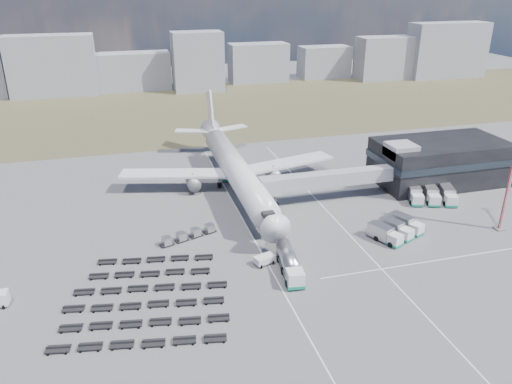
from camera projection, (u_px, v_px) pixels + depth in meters
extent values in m
plane|color=#565659|center=(276.00, 258.00, 86.96)|extent=(420.00, 420.00, 0.00)
cube|color=brown|center=(187.00, 110.00, 184.37)|extent=(420.00, 90.00, 0.01)
cube|color=silver|center=(258.00, 246.00, 90.90)|extent=(0.25, 110.00, 0.01)
cube|color=silver|center=(348.00, 234.00, 95.27)|extent=(0.25, 110.00, 0.01)
cube|color=silver|center=(429.00, 262.00, 85.94)|extent=(40.00, 0.25, 0.01)
cube|color=black|center=(440.00, 162.00, 117.88)|extent=(30.00, 16.00, 10.00)
cube|color=#262D38|center=(441.00, 157.00, 117.40)|extent=(30.40, 16.40, 1.60)
cube|color=#939399|center=(401.00, 150.00, 111.41)|extent=(6.00, 6.00, 3.00)
cube|color=#939399|center=(328.00, 179.00, 107.48)|extent=(29.80, 3.00, 3.00)
cube|color=#939399|center=(270.00, 186.00, 103.79)|extent=(4.00, 3.60, 3.40)
cylinder|color=slate|center=(276.00, 196.00, 105.61)|extent=(0.70, 0.70, 5.10)
cylinder|color=black|center=(275.00, 205.00, 106.44)|extent=(1.40, 0.90, 1.40)
cylinder|color=silver|center=(237.00, 171.00, 111.43)|extent=(5.60, 48.00, 5.60)
cone|color=silver|center=(271.00, 222.00, 87.96)|extent=(5.60, 5.00, 5.60)
cone|color=silver|center=(213.00, 133.00, 135.90)|extent=(5.60, 8.00, 5.60)
cube|color=black|center=(268.00, 214.00, 89.41)|extent=(2.20, 2.00, 0.80)
cube|color=silver|center=(176.00, 174.00, 113.18)|extent=(25.59, 11.38, 0.50)
cube|color=silver|center=(285.00, 163.00, 119.48)|extent=(25.59, 11.38, 0.50)
cylinder|color=slate|center=(193.00, 182.00, 112.93)|extent=(3.00, 5.00, 3.00)
cylinder|color=slate|center=(273.00, 174.00, 117.54)|extent=(3.00, 5.00, 3.00)
cube|color=silver|center=(192.00, 131.00, 136.18)|extent=(9.49, 5.63, 0.35)
cube|color=silver|center=(231.00, 128.00, 138.85)|extent=(9.49, 5.63, 0.35)
cube|color=silver|center=(210.00, 110.00, 136.30)|extent=(0.50, 9.06, 11.45)
cylinder|color=slate|center=(262.00, 229.00, 94.44)|extent=(0.50, 0.50, 2.50)
cylinder|color=slate|center=(220.00, 182.00, 115.80)|extent=(0.60, 0.60, 2.50)
cylinder|color=slate|center=(246.00, 180.00, 117.35)|extent=(0.60, 0.60, 2.50)
cylinder|color=black|center=(262.00, 232.00, 94.73)|extent=(0.50, 1.20, 1.20)
cube|color=gray|center=(52.00, 66.00, 201.91)|extent=(34.00, 12.00, 24.15)
cube|color=gray|center=(119.00, 72.00, 212.59)|extent=(42.75, 12.00, 15.76)
cube|color=gray|center=(198.00, 62.00, 210.80)|extent=(20.97, 12.00, 24.46)
cube|color=gray|center=(258.00, 63.00, 231.24)|extent=(26.71, 12.00, 17.27)
cube|color=gray|center=(324.00, 62.00, 240.93)|extent=(23.81, 12.00, 14.74)
cube|color=gray|center=(398.00, 58.00, 237.73)|extent=(40.90, 12.00, 19.64)
cube|color=gray|center=(447.00, 50.00, 239.51)|extent=(38.07, 12.00, 25.57)
cube|color=silver|center=(295.00, 278.00, 78.33)|extent=(2.98, 2.98, 2.56)
cube|color=#167D65|center=(295.00, 284.00, 78.72)|extent=(3.11, 3.11, 0.56)
cylinder|color=#AFAFB4|center=(288.00, 258.00, 83.08)|extent=(3.80, 8.62, 2.78)
cube|color=slate|center=(288.00, 264.00, 83.59)|extent=(3.69, 8.61, 0.39)
cylinder|color=black|center=(290.00, 271.00, 82.18)|extent=(3.02, 1.58, 1.22)
cube|color=silver|center=(264.00, 260.00, 84.97)|extent=(3.87, 2.89, 1.53)
cube|color=silver|center=(229.00, 171.00, 121.16)|extent=(4.69, 7.20, 3.12)
cube|color=#167D65|center=(229.00, 176.00, 121.66)|extent=(4.84, 7.34, 0.50)
cube|color=silver|center=(395.00, 240.00, 90.48)|extent=(2.92, 2.87, 2.14)
cube|color=#167D65|center=(395.00, 244.00, 90.81)|extent=(3.05, 3.00, 0.44)
cube|color=#AFAFB4|center=(380.00, 231.00, 92.74)|extent=(3.96, 5.04, 2.53)
cube|color=silver|center=(406.00, 234.00, 92.42)|extent=(2.92, 2.87, 2.14)
cube|color=#167D65|center=(406.00, 238.00, 92.74)|extent=(3.05, 3.00, 0.44)
cube|color=#AFAFB4|center=(391.00, 226.00, 94.67)|extent=(3.96, 5.04, 2.53)
cube|color=silver|center=(416.00, 229.00, 94.35)|extent=(2.92, 2.87, 2.14)
cube|color=#167D65|center=(416.00, 233.00, 94.68)|extent=(3.05, 3.00, 0.44)
cube|color=#AFAFB4|center=(402.00, 221.00, 96.61)|extent=(3.96, 5.04, 2.53)
cube|color=silver|center=(417.00, 200.00, 106.52)|extent=(3.02, 2.96, 2.30)
cube|color=#167D65|center=(417.00, 204.00, 106.87)|extent=(3.16, 3.09, 0.47)
cube|color=#AFAFB4|center=(413.00, 191.00, 109.71)|extent=(3.93, 5.37, 2.72)
cube|color=silver|center=(434.00, 200.00, 106.32)|extent=(3.02, 2.96, 2.30)
cube|color=#167D65|center=(433.00, 204.00, 106.67)|extent=(3.16, 3.09, 0.47)
cube|color=#AFAFB4|center=(430.00, 192.00, 109.51)|extent=(3.93, 5.37, 2.72)
cube|color=silver|center=(451.00, 201.00, 106.12)|extent=(3.02, 2.96, 2.30)
cube|color=#167D65|center=(450.00, 204.00, 106.47)|extent=(3.16, 3.09, 0.47)
cube|color=#AFAFB4|center=(446.00, 192.00, 109.31)|extent=(3.93, 5.37, 2.72)
cube|color=black|center=(167.00, 244.00, 90.91)|extent=(2.79, 2.22, 0.17)
cube|color=#AFAFB4|center=(167.00, 241.00, 90.59)|extent=(1.91, 1.91, 1.40)
cube|color=black|center=(182.00, 240.00, 92.48)|extent=(2.79, 2.22, 0.17)
cube|color=#AFAFB4|center=(181.00, 236.00, 92.17)|extent=(1.91, 1.91, 1.40)
cube|color=black|center=(196.00, 235.00, 94.05)|extent=(2.79, 2.22, 0.17)
cube|color=#AFAFB4|center=(196.00, 232.00, 93.74)|extent=(1.91, 1.91, 1.40)
cube|color=black|center=(210.00, 231.00, 95.62)|extent=(2.79, 2.22, 0.17)
cube|color=#AFAFB4|center=(209.00, 228.00, 95.31)|extent=(1.91, 1.91, 1.40)
cube|color=black|center=(138.00, 343.00, 66.27)|extent=(24.60, 5.64, 0.74)
cube|color=black|center=(141.00, 322.00, 70.22)|extent=(24.60, 5.64, 0.74)
cube|color=black|center=(145.00, 304.00, 74.16)|extent=(24.60, 5.64, 0.74)
cube|color=black|center=(148.00, 288.00, 78.11)|extent=(24.60, 5.64, 0.74)
cube|color=black|center=(150.00, 273.00, 82.06)|extent=(20.54, 4.96, 0.74)
cube|color=black|center=(153.00, 259.00, 86.01)|extent=(20.54, 4.96, 0.74)
cylinder|color=#AE1B23|center=(511.00, 174.00, 92.39)|extent=(0.65, 0.65, 23.23)
cube|color=#565659|center=(499.00, 229.00, 96.94)|extent=(1.86, 1.86, 0.28)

